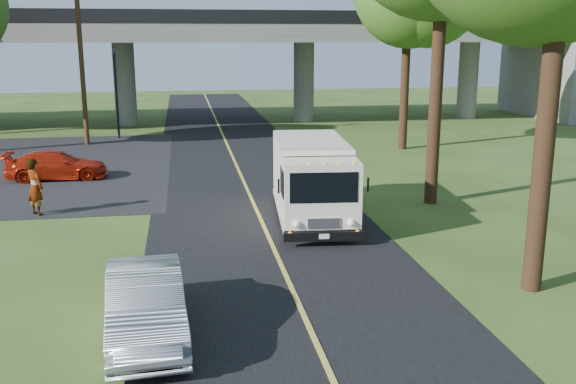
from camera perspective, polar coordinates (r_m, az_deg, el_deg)
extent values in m
plane|color=#30491A|center=(13.36, 1.72, -11.65)|extent=(120.00, 120.00, 0.00)
cube|color=black|center=(22.70, -3.13, -0.94)|extent=(7.00, 90.00, 0.02)
cube|color=gold|center=(22.70, -3.13, -0.89)|extent=(0.12, 90.00, 0.01)
cube|color=slate|center=(43.92, -6.51, 13.89)|extent=(50.00, 9.00, 1.20)
cube|color=black|center=(39.54, -6.19, 15.25)|extent=(50.00, 0.25, 0.80)
cube|color=black|center=(48.33, -6.83, 14.92)|extent=(50.00, 0.25, 0.80)
cube|color=slate|center=(51.76, 22.86, 9.55)|extent=(4.00, 10.00, 6.00)
cylinder|color=slate|center=(44.11, -14.30, 9.27)|extent=(1.40, 1.40, 5.40)
cylinder|color=slate|center=(44.74, 1.41, 9.74)|extent=(1.40, 1.40, 5.40)
cylinder|color=slate|center=(48.44, 15.70, 9.54)|extent=(1.40, 1.40, 5.40)
cylinder|color=black|center=(38.15, -15.01, 8.47)|extent=(0.14, 0.14, 5.20)
imported|color=black|center=(38.04, -15.20, 11.47)|extent=(0.18, 0.22, 1.10)
cylinder|color=#472D19|center=(36.24, -17.89, 11.05)|extent=(0.26, 0.26, 9.00)
cylinder|color=#382314|center=(15.23, 21.87, 4.32)|extent=(0.44, 0.44, 7.00)
cylinder|color=#382314|center=(22.62, 13.02, 8.56)|extent=(0.44, 0.44, 7.70)
cylinder|color=#382314|center=(33.90, 10.34, 9.36)|extent=(0.44, 0.44, 6.65)
cube|color=silver|center=(21.04, 1.92, 2.08)|extent=(2.48, 4.11, 2.02)
cube|color=silver|center=(18.36, 2.87, 0.08)|extent=(2.28, 1.79, 1.84)
cube|color=black|center=(17.54, 3.21, 0.40)|extent=(1.88, 0.23, 0.85)
cube|color=black|center=(17.81, 3.19, -3.94)|extent=(2.25, 0.35, 0.25)
cube|color=silver|center=(20.97, 2.00, -1.42)|extent=(2.59, 5.36, 0.16)
cylinder|color=black|center=(18.70, -0.01, -2.85)|extent=(0.32, 0.83, 0.81)
cylinder|color=black|center=(18.93, 5.52, -2.72)|extent=(0.32, 0.83, 0.81)
cylinder|color=black|center=(22.33, -0.77, -0.13)|extent=(0.32, 0.83, 0.81)
cylinder|color=black|center=(22.52, 3.88, -0.04)|extent=(0.32, 0.83, 0.81)
imported|color=#AA1E0A|center=(28.02, -19.89, 2.26)|extent=(4.08, 1.75, 1.17)
imported|color=#9B9EA3|center=(12.90, -12.56, -9.65)|extent=(1.74, 4.21, 1.36)
imported|color=gray|center=(22.47, -21.56, 0.41)|extent=(0.81, 0.81, 1.89)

